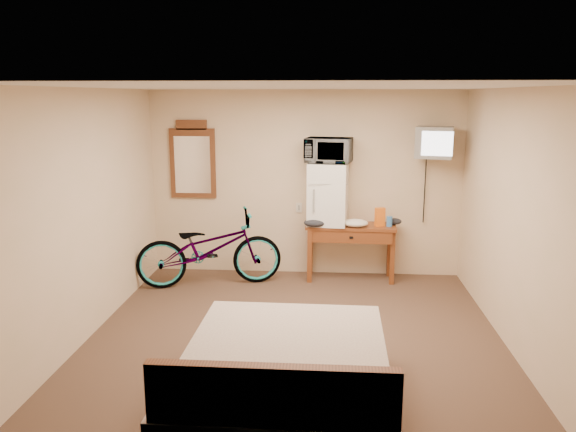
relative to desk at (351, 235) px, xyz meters
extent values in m
plane|color=#492E24|center=(-0.62, -2.01, -0.61)|extent=(4.60, 4.60, 0.00)
plane|color=silver|center=(-0.62, -2.01, 1.89)|extent=(4.60, 4.60, 0.00)
cube|color=beige|center=(-0.62, 0.29, 0.64)|extent=(4.20, 0.04, 2.50)
cube|color=beige|center=(-0.62, -4.31, 0.64)|extent=(4.20, 0.04, 2.50)
cube|color=beige|center=(-2.72, -2.01, 0.64)|extent=(0.04, 4.60, 2.50)
cube|color=beige|center=(1.48, -2.01, 0.64)|extent=(0.04, 4.60, 2.50)
cube|color=silver|center=(-0.70, 0.28, 0.31)|extent=(0.08, 0.01, 0.13)
cube|color=brown|center=(0.00, 0.03, 0.12)|extent=(1.19, 0.50, 0.04)
cube|color=brown|center=(-0.54, -0.14, -0.26)|extent=(0.06, 0.06, 0.71)
cube|color=brown|center=(0.54, -0.14, -0.26)|extent=(0.06, 0.06, 0.71)
cube|color=brown|center=(-0.54, 0.21, -0.26)|extent=(0.06, 0.06, 0.71)
cube|color=brown|center=(0.54, 0.21, -0.26)|extent=(0.06, 0.06, 0.71)
cube|color=brown|center=(0.00, -0.16, 0.02)|extent=(1.06, 0.09, 0.16)
cube|color=black|center=(0.00, -0.18, 0.02)|extent=(0.05, 0.02, 0.03)
cube|color=white|center=(-0.31, 0.05, 0.55)|extent=(0.55, 0.53, 0.82)
cube|color=gray|center=(-0.31, -0.19, 0.71)|extent=(0.50, 0.01, 0.00)
cylinder|color=gray|center=(-0.49, -0.19, 0.50)|extent=(0.02, 0.02, 0.29)
imported|color=white|center=(-0.31, 0.05, 1.12)|extent=(0.65, 0.50, 0.32)
cube|color=orange|center=(0.37, -0.01, 0.26)|extent=(0.14, 0.11, 0.24)
cylinder|color=#3A7BC8|center=(0.50, -0.03, 0.20)|extent=(0.08, 0.08, 0.13)
ellipsoid|color=silver|center=(0.06, -0.08, 0.19)|extent=(0.32, 0.25, 0.10)
ellipsoid|color=black|center=(-0.47, -0.13, 0.19)|extent=(0.29, 0.21, 0.11)
ellipsoid|color=black|center=(0.57, 0.09, 0.18)|extent=(0.19, 0.15, 0.09)
cube|color=black|center=(1.02, 0.28, 1.14)|extent=(0.14, 0.02, 0.14)
cylinder|color=black|center=(1.02, 0.23, 1.14)|extent=(0.05, 0.30, 0.05)
cube|color=gray|center=(1.02, 0.01, 1.23)|extent=(0.53, 0.47, 0.40)
cube|color=white|center=(1.02, -0.18, 1.23)|extent=(0.37, 0.10, 0.30)
cube|color=black|center=(1.02, 0.21, 1.23)|extent=(0.28, 0.08, 0.24)
cube|color=brown|center=(-2.15, 0.27, 0.91)|extent=(0.62, 0.04, 0.94)
cube|color=brown|center=(-2.15, 0.27, 1.42)|extent=(0.42, 0.04, 0.13)
cube|color=white|center=(-2.15, 0.25, 0.89)|extent=(0.49, 0.01, 0.77)
imported|color=black|center=(-1.82, -0.35, -0.12)|extent=(1.97, 1.12, 0.98)
cube|color=brown|center=(-0.61, -3.31, -0.41)|extent=(1.53, 2.02, 0.40)
cube|color=beige|center=(-0.61, -3.31, -0.16)|extent=(1.57, 2.06, 0.14)
cube|color=brown|center=(-0.61, -4.27, -0.06)|extent=(1.50, 0.08, 0.70)
ellipsoid|color=white|center=(-0.96, -3.96, -0.03)|extent=(0.57, 0.35, 0.20)
ellipsoid|color=white|center=(-0.26, -3.96, -0.03)|extent=(0.57, 0.35, 0.20)
camera|label=1|loc=(-0.30, -7.23, 1.82)|focal=35.00mm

